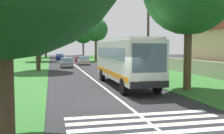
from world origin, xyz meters
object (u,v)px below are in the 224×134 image
object	(u,v)px
roadside_tree_right_2	(83,33)
roadside_tree_right_0	(95,30)
utility_pole	(148,33)
coach_bus	(125,59)
trailing_car_3	(60,57)
trailing_car_1	(84,61)
roadside_tree_left_3	(45,35)
roadside_tree_left_2	(36,6)
trailing_car_2	(80,58)
trailing_car_0	(67,63)
roadside_tree_left_0	(38,24)

from	to	relation	value
roadside_tree_right_2	roadside_tree_right_0	bearing A→B (deg)	-179.92
roadside_tree_right_2	utility_pole	bearing A→B (deg)	-179.51
coach_bus	trailing_car_3	bearing A→B (deg)	5.02
trailing_car_1	roadside_tree_right_2	xyz separation A→B (m)	(31.69, -3.56, 6.13)
roadside_tree_left_3	roadside_tree_right_2	world-z (taller)	roadside_tree_right_2
roadside_tree_left_2	roadside_tree_right_2	xyz separation A→B (m)	(41.90, -10.74, -1.40)
trailing_car_2	utility_pole	distance (m)	29.53
roadside_tree_left_3	utility_pole	size ratio (longest dim) A/B	1.14
trailing_car_3	roadside_tree_right_2	bearing A→B (deg)	-25.33
trailing_car_1	trailing_car_0	bearing A→B (deg)	149.79
roadside_tree_left_3	roadside_tree_right_2	distance (m)	10.70
trailing_car_1	roadside_tree_left_2	size ratio (longest dim) A/B	0.36
roadside_tree_left_2	roadside_tree_left_3	xyz separation A→B (m)	(40.18, -0.21, -2.07)
trailing_car_3	roadside_tree_right_0	distance (m)	11.59
trailing_car_0	roadside_tree_left_3	size ratio (longest dim) A/B	0.44
coach_bus	roadside_tree_right_2	xyz separation A→B (m)	(57.11, -3.33, 4.65)
roadside_tree_right_2	utility_pole	xyz separation A→B (m)	(-52.19, -0.45, -2.30)
trailing_car_1	roadside_tree_left_3	bearing A→B (deg)	13.10
coach_bus	trailing_car_3	world-z (taller)	coach_bus
roadside_tree_right_0	utility_pole	size ratio (longest dim) A/B	1.05
trailing_car_3	roadside_tree_left_3	distance (m)	14.66
coach_bus	trailing_car_1	xyz separation A→B (m)	(25.42, 0.23, -1.48)
trailing_car_2	utility_pole	size ratio (longest dim) A/B	0.50
trailing_car_1	utility_pole	world-z (taller)	utility_pole
trailing_car_3	roadside_tree_right_0	xyz separation A→B (m)	(-7.14, -7.07, 5.77)
roadside_tree_right_0	roadside_tree_right_2	distance (m)	22.02
roadside_tree_right_2	utility_pole	size ratio (longest dim) A/B	1.16
trailing_car_1	roadside_tree_left_0	bearing A→B (deg)	33.43
trailing_car_0	roadside_tree_right_0	bearing A→B (deg)	-24.11
coach_bus	roadside_tree_left_3	size ratio (longest dim) A/B	1.13
trailing_car_0	roadside_tree_right_2	distance (m)	38.27
coach_bus	roadside_tree_left_0	bearing A→B (deg)	12.20
roadside_tree_left_3	roadside_tree_left_2	bearing A→B (deg)	179.71
trailing_car_2	roadside_tree_right_2	bearing A→B (deg)	-7.96
trailing_car_0	roadside_tree_right_0	size ratio (longest dim) A/B	0.47
roadside_tree_left_2	roadside_tree_left_3	bearing A→B (deg)	-0.29
coach_bus	roadside_tree_left_3	bearing A→B (deg)	7.41
trailing_car_0	roadside_tree_left_2	size ratio (longest dim) A/B	0.36
trailing_car_0	roadside_tree_right_0	world-z (taller)	roadside_tree_right_0
trailing_car_0	roadside_tree_left_2	bearing A→B (deg)	139.87
coach_bus	trailing_car_0	xyz separation A→B (m)	(19.94, 3.42, -1.48)
coach_bus	roadside_tree_right_0	world-z (taller)	roadside_tree_right_0
trailing_car_2	utility_pole	world-z (taller)	utility_pole
coach_bus	roadside_tree_left_3	xyz separation A→B (m)	(55.39, 7.20, 3.98)
trailing_car_0	roadside_tree_left_3	xyz separation A→B (m)	(35.45, 3.78, 5.46)
roadside_tree_left_0	roadside_tree_left_2	size ratio (longest dim) A/B	0.94
roadside_tree_left_3	roadside_tree_right_0	distance (m)	22.88
trailing_car_3	roadside_tree_left_2	distance (m)	28.30
roadside_tree_left_2	roadside_tree_right_0	world-z (taller)	roadside_tree_left_2
roadside_tree_left_3	utility_pole	bearing A→B (deg)	-167.72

